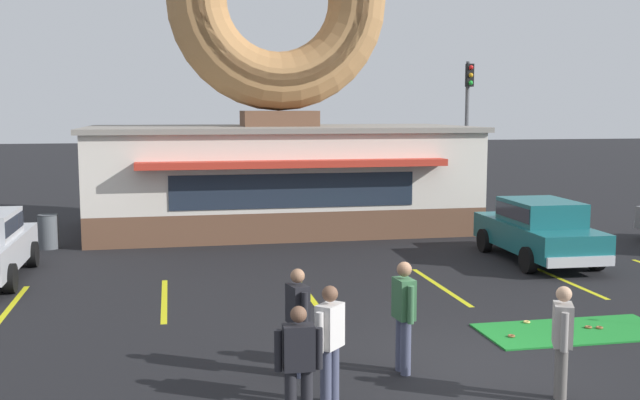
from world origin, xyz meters
The scene contains 21 objects.
ground_plane centered at (0.00, 0.00, 0.00)m, with size 160.00×160.00×0.00m, color black.
donut_shop_building centered at (-0.78, 13.94, 3.74)m, with size 12.30×6.75×10.96m.
putting_mat centered at (2.62, 1.28, 0.01)m, with size 3.31×1.51×0.03m, color #1E842D.
mini_donut_near_left centered at (2.01, 1.88, 0.05)m, with size 0.13×0.13×0.04m, color #E5C666.
mini_donut_near_right centered at (2.93, 1.36, 0.05)m, with size 0.13×0.13×0.04m, color brown.
mini_donut_mid_left centered at (1.35, 1.14, 0.05)m, with size 0.13×0.13×0.04m, color brown.
mini_donut_mid_centre centered at (3.11, 1.29, 0.05)m, with size 0.13×0.13×0.04m, color brown.
golf_ball centered at (2.20, 1.17, 0.05)m, with size 0.04×0.04×0.04m, color white.
car_teal centered at (4.97, 7.16, 0.87)m, with size 2.08×4.61×1.60m.
pedestrian_blue_sweater_man centered at (-2.84, -1.74, 0.85)m, with size 0.60×0.25×1.55m.
pedestrian_hooded_kid centered at (-2.54, 0.12, 0.89)m, with size 0.33×0.58×1.61m.
pedestrian_leather_jacket_man centered at (-2.31, -1.08, 0.90)m, with size 0.44×0.46×1.62m.
pedestrian_clipboard_woman centered at (0.76, -1.56, 0.87)m, with size 0.37×0.55×1.58m.
pedestrian_beanie_man centered at (-0.98, -0.08, 0.93)m, with size 0.28×0.59×1.68m.
trash_bin centered at (-7.72, 11.49, 0.50)m, with size 0.57×0.57×0.97m.
traffic_light_pole centered at (7.43, 17.97, 3.71)m, with size 0.28×0.47×5.80m.
parking_stripe_far_left centered at (-7.50, 5.00, 0.00)m, with size 0.12×3.60×0.01m, color yellow.
parking_stripe_left centered at (-4.50, 5.00, 0.00)m, with size 0.12×3.60×0.01m, color yellow.
parking_stripe_mid_left centered at (-1.50, 5.00, 0.00)m, with size 0.12×3.60×0.01m, color yellow.
parking_stripe_centre centered at (1.50, 5.00, 0.00)m, with size 0.12×3.60×0.01m, color yellow.
parking_stripe_mid_right centered at (4.50, 5.00, 0.00)m, with size 0.12×3.60×0.01m, color yellow.
Camera 1 is at (-4.32, -10.40, 3.91)m, focal length 42.00 mm.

